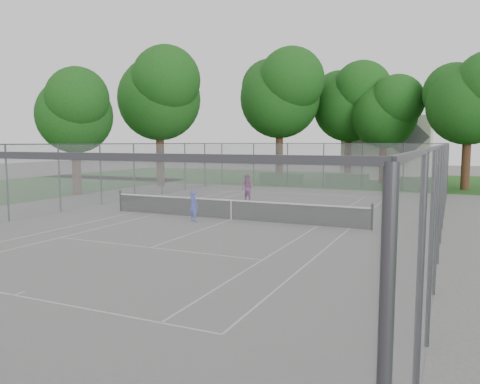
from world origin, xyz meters
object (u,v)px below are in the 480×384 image
at_px(girl_player, 194,206).
at_px(woman_player, 247,188).
at_px(house, 388,138).
at_px(tennis_net, 231,209).

height_order(girl_player, woman_player, woman_player).
bearing_deg(house, girl_player, -98.63).
distance_m(tennis_net, girl_player, 1.79).
bearing_deg(girl_player, tennis_net, -112.76).
bearing_deg(woman_player, girl_player, -68.26).
relative_size(house, girl_player, 7.05).
xyz_separation_m(tennis_net, house, (3.34, 29.45, 3.55)).
relative_size(tennis_net, woman_player, 7.67).
distance_m(house, girl_player, 31.18).
bearing_deg(house, woman_player, -102.75).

